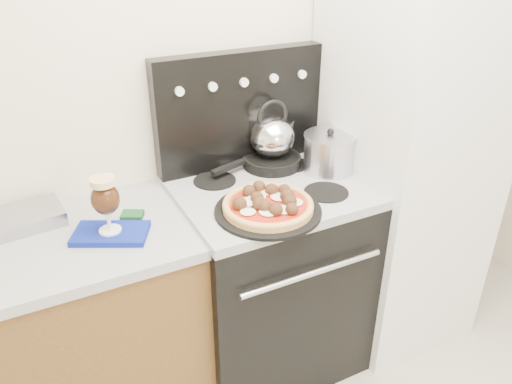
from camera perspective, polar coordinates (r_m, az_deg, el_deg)
room_shell at (r=1.24m, az=18.06°, el=-3.39°), size 3.52×3.01×2.52m
base_cabinet at (r=2.18m, az=-26.84°, el=-16.96°), size 1.45×0.60×0.86m
stove_body at (r=2.31m, az=1.37°, el=-10.01°), size 0.76×0.65×0.88m
cooktop at (r=2.06m, az=1.51°, el=0.11°), size 0.76×0.65×0.04m
backguard at (r=2.18m, az=-1.87°, el=9.42°), size 0.76×0.08×0.50m
fridge at (r=2.41m, az=16.69°, el=4.44°), size 0.64×0.68×1.90m
foil_sheet at (r=2.01m, az=-24.96°, el=-2.70°), size 0.28×0.22×0.05m
oven_mitt at (r=1.84m, az=-16.25°, el=-4.58°), size 0.30×0.25×0.02m
beer_glass at (r=1.78m, az=-16.75°, el=-1.40°), size 0.10×0.10×0.21m
pizza_pan at (r=1.87m, az=1.38°, el=-2.15°), size 0.41×0.41×0.01m
pizza at (r=1.85m, az=1.39°, el=-1.33°), size 0.36×0.36×0.05m
skillet at (r=2.23m, az=1.83°, el=3.57°), size 0.32×0.32×0.05m
tea_kettle at (r=2.18m, az=1.88°, el=6.71°), size 0.24×0.24×0.22m
stock_pot at (r=2.19m, az=8.34°, el=4.34°), size 0.23×0.23×0.16m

